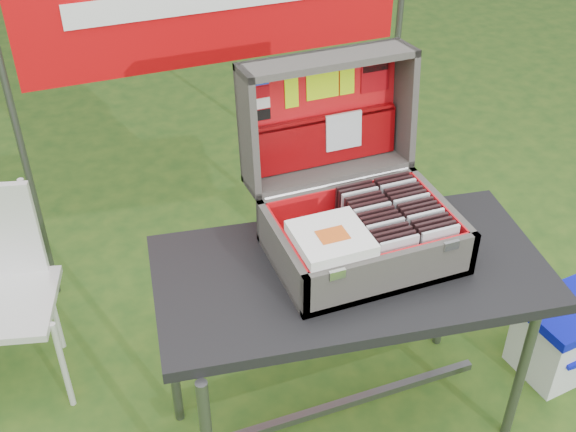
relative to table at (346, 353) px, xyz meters
name	(u,v)px	position (x,y,z in m)	size (l,w,h in m)	color
ground	(313,416)	(-0.08, 0.08, -0.39)	(80.00, 80.00, 0.00)	#234917
table	(346,353)	(0.00, 0.00, 0.00)	(1.26, 0.63, 0.79)	black
table_top	(351,273)	(0.00, 0.00, 0.37)	(1.26, 0.63, 0.04)	black
table_leg_fr	(524,365)	(0.57, -0.26, -0.02)	(0.04, 0.04, 0.75)	#59595B
table_leg_bl	(171,350)	(-0.57, 0.26, -0.02)	(0.04, 0.04, 0.75)	#59595B
table_leg_br	(448,276)	(0.57, 0.26, -0.02)	(0.04, 0.04, 0.75)	#59595B
table_brace	(342,404)	(0.00, 0.00, -0.27)	(1.11, 0.03, 0.03)	#59595B
suitcase	(359,174)	(0.06, 0.10, 0.68)	(0.58, 0.58, 0.56)	#65615B
suitcase_base_bottom	(362,253)	(0.06, 0.04, 0.41)	(0.58, 0.42, 0.02)	#65615B
suitcase_base_wall_front	(392,275)	(0.06, -0.16, 0.47)	(0.58, 0.02, 0.16)	#65615B
suitcase_base_wall_back	(338,204)	(0.06, 0.24, 0.47)	(0.58, 0.02, 0.16)	#65615B
suitcase_base_wall_left	(282,257)	(-0.22, 0.04, 0.47)	(0.02, 0.42, 0.16)	#65615B
suitcase_base_wall_right	(440,219)	(0.34, 0.04, 0.47)	(0.02, 0.42, 0.16)	#65615B
suitcase_liner_floor	(362,250)	(0.06, 0.04, 0.42)	(0.54, 0.37, 0.01)	red
suitcase_latch_left	(337,274)	(-0.13, -0.17, 0.54)	(0.05, 0.01, 0.03)	silver
suitcase_latch_right	(451,245)	(0.25, -0.17, 0.54)	(0.05, 0.01, 0.03)	silver
suitcase_hinge	(338,184)	(0.06, 0.25, 0.55)	(0.02, 0.02, 0.53)	silver
suitcase_lid_back	(320,111)	(0.06, 0.42, 0.74)	(0.58, 0.42, 0.02)	#65615B
suitcase_lid_rim_far	(328,60)	(0.06, 0.37, 0.95)	(0.58, 0.02, 0.16)	#65615B
suitcase_lid_rim_near	(329,171)	(0.06, 0.33, 0.55)	(0.58, 0.02, 0.16)	#65615B
suitcase_lid_rim_left	(248,133)	(-0.22, 0.35, 0.75)	(0.02, 0.42, 0.16)	#65615B
suitcase_lid_rim_right	(404,104)	(0.34, 0.35, 0.75)	(0.02, 0.42, 0.16)	#65615B
suitcase_lid_liner	(322,112)	(0.06, 0.40, 0.75)	(0.53, 0.37, 0.01)	red
suitcase_liner_wall_front	(390,269)	(0.06, -0.14, 0.48)	(0.54, 0.01, 0.13)	red
suitcase_liner_wall_back	(340,204)	(0.06, 0.22, 0.48)	(0.54, 0.01, 0.13)	red
suitcase_liner_wall_left	(286,253)	(-0.21, 0.04, 0.48)	(0.01, 0.37, 0.13)	red
suitcase_liner_wall_right	(436,217)	(0.32, 0.04, 0.48)	(0.01, 0.37, 0.13)	red
suitcase_lid_pocket	(325,141)	(0.06, 0.37, 0.65)	(0.52, 0.17, 0.03)	#780407
suitcase_pocket_edge	(325,119)	(0.06, 0.37, 0.73)	(0.51, 0.02, 0.02)	#780407
suitcase_pocket_cd	(344,131)	(0.12, 0.36, 0.68)	(0.13, 0.13, 0.01)	silver
lid_sticker_cc_a	(260,80)	(-0.16, 0.41, 0.90)	(0.06, 0.04, 0.00)	#1933B2
lid_sticker_cc_b	(261,92)	(-0.16, 0.41, 0.86)	(0.06, 0.04, 0.00)	#9E060D
lid_sticker_cc_c	(262,103)	(-0.16, 0.40, 0.82)	(0.06, 0.04, 0.00)	white
lid_sticker_cc_d	(262,115)	(-0.16, 0.40, 0.78)	(0.06, 0.04, 0.00)	black
lid_card_neon_tall	(291,91)	(-0.05, 0.40, 0.84)	(0.05, 0.11, 0.00)	#B6EA0C
lid_card_neon_main	(323,86)	(0.06, 0.40, 0.84)	(0.11, 0.09, 0.00)	#B6EA0C
lid_card_neon_small	(347,82)	(0.15, 0.40, 0.84)	(0.05, 0.09, 0.00)	#B6EA0C
lid_sticker_band	(375,77)	(0.25, 0.40, 0.84)	(0.10, 0.10, 0.00)	#9E060D
lid_sticker_band_bar	(375,68)	(0.25, 0.41, 0.87)	(0.09, 0.02, 0.00)	black
cd_left_0	(398,258)	(0.09, -0.12, 0.50)	(0.13, 0.01, 0.15)	silver
cd_left_1	(394,254)	(0.09, -0.10, 0.50)	(0.13, 0.01, 0.15)	black
cd_left_2	(391,250)	(0.09, -0.07, 0.50)	(0.13, 0.01, 0.15)	black
cd_left_3	(387,245)	(0.09, -0.05, 0.50)	(0.13, 0.01, 0.15)	black
cd_left_4	(384,241)	(0.09, -0.03, 0.50)	(0.13, 0.01, 0.15)	silver
cd_left_5	(381,237)	(0.09, 0.00, 0.50)	(0.13, 0.01, 0.15)	black
cd_left_6	(377,233)	(0.09, 0.02, 0.50)	(0.13, 0.01, 0.15)	black
cd_left_7	(374,229)	(0.09, 0.04, 0.50)	(0.13, 0.01, 0.15)	black
cd_left_8	(371,225)	(0.09, 0.06, 0.50)	(0.13, 0.01, 0.15)	silver
cd_left_9	(368,221)	(0.09, 0.09, 0.50)	(0.13, 0.01, 0.15)	black
cd_left_10	(365,217)	(0.09, 0.11, 0.50)	(0.13, 0.01, 0.15)	black
cd_left_11	(362,213)	(0.09, 0.13, 0.50)	(0.13, 0.01, 0.15)	black
cd_left_12	(359,209)	(0.09, 0.16, 0.50)	(0.13, 0.01, 0.15)	silver
cd_left_13	(356,206)	(0.09, 0.18, 0.50)	(0.13, 0.01, 0.15)	black
cd_left_14	(353,202)	(0.09, 0.20, 0.50)	(0.13, 0.01, 0.15)	black
cd_right_0	(438,248)	(0.24, -0.12, 0.50)	(0.13, 0.01, 0.15)	silver
cd_right_1	(435,244)	(0.24, -0.10, 0.50)	(0.13, 0.01, 0.15)	black
cd_right_2	(431,240)	(0.24, -0.07, 0.50)	(0.13, 0.01, 0.15)	black
cd_right_3	(427,236)	(0.24, -0.05, 0.50)	(0.13, 0.01, 0.15)	black
cd_right_4	(424,231)	(0.24, -0.03, 0.50)	(0.13, 0.01, 0.15)	silver
cd_right_5	(420,227)	(0.24, 0.00, 0.50)	(0.13, 0.01, 0.15)	black
cd_right_6	(417,223)	(0.24, 0.02, 0.50)	(0.13, 0.01, 0.15)	black
cd_right_7	(413,219)	(0.24, 0.04, 0.50)	(0.13, 0.01, 0.15)	black
cd_right_8	(410,216)	(0.24, 0.06, 0.50)	(0.13, 0.01, 0.15)	silver
cd_right_9	(406,212)	(0.24, 0.09, 0.50)	(0.13, 0.01, 0.15)	black
cd_right_10	(403,208)	(0.24, 0.11, 0.50)	(0.13, 0.01, 0.15)	black
cd_right_11	(400,204)	(0.24, 0.13, 0.50)	(0.13, 0.01, 0.15)	black
cd_right_12	(397,201)	(0.24, 0.16, 0.50)	(0.13, 0.01, 0.15)	silver
cd_right_13	(393,197)	(0.24, 0.18, 0.50)	(0.13, 0.01, 0.15)	black
cd_right_14	(390,194)	(0.24, 0.20, 0.50)	(0.13, 0.01, 0.15)	black
songbook_0	(331,242)	(-0.09, -0.04, 0.55)	(0.22, 0.22, 0.01)	white
songbook_1	(331,241)	(-0.09, -0.04, 0.56)	(0.22, 0.22, 0.01)	white
songbook_2	(331,239)	(-0.09, -0.04, 0.56)	(0.22, 0.22, 0.01)	white
songbook_3	(331,238)	(-0.09, -0.04, 0.57)	(0.22, 0.22, 0.01)	white
songbook_4	(331,237)	(-0.09, -0.04, 0.57)	(0.22, 0.22, 0.01)	white
songbook_5	(331,235)	(-0.09, -0.04, 0.58)	(0.22, 0.22, 0.01)	white
songbook_6	(331,234)	(-0.09, -0.04, 0.58)	(0.22, 0.22, 0.01)	white
songbook_graphic	(333,235)	(-0.09, -0.05, 0.59)	(0.09, 0.07, 0.00)	#D85919
cooler	(565,336)	(0.97, -0.04, -0.23)	(0.37, 0.28, 0.33)	white
cooler_body	(564,340)	(0.97, -0.04, -0.25)	(0.36, 0.27, 0.28)	white
cooler_lid	(573,310)	(0.97, -0.04, -0.09)	(0.37, 0.28, 0.04)	#080FBC
chair	(2,308)	(-1.12, 0.64, 0.03)	(0.39, 0.43, 0.86)	silver
chair_seat	(2,306)	(-1.12, 0.64, 0.04)	(0.39, 0.39, 0.03)	silver
chair_leg_fr	(63,366)	(-0.95, 0.47, -0.17)	(0.02, 0.02, 0.44)	silver
chair_leg_br	(54,309)	(-0.95, 0.80, -0.17)	(0.02, 0.02, 0.44)	silver
chair_upright_right	(32,224)	(-0.95, 0.82, 0.25)	(0.02, 0.02, 0.41)	silver
cardboard_box	(381,258)	(0.48, 0.64, -0.20)	(0.36, 0.06, 0.38)	olive
banner_post_left	(18,133)	(-0.93, 1.18, 0.46)	(0.03, 0.03, 1.70)	#59595B
banner_post_right	(395,69)	(0.77, 1.18, 0.46)	(0.03, 0.03, 1.70)	#59595B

